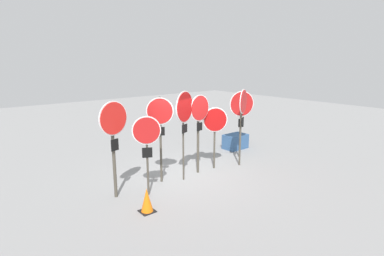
{
  "coord_description": "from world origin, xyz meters",
  "views": [
    {
      "loc": [
        -5.67,
        -7.0,
        3.6
      ],
      "look_at": [
        0.04,
        0.0,
        1.56
      ],
      "focal_mm": 28.0,
      "sensor_mm": 36.0,
      "label": 1
    }
  ],
  "objects_px": {
    "stop_sign_1": "(147,138)",
    "stop_sign_5": "(215,124)",
    "stop_sign_0": "(114,131)",
    "stop_sign_7": "(241,108)",
    "stop_sign_6": "(243,109)",
    "stop_sign_3": "(185,112)",
    "traffic_cone_0": "(147,200)",
    "stop_sign_2": "(160,121)",
    "stop_sign_4": "(199,118)",
    "storage_crate": "(235,141)"
  },
  "relations": [
    {
      "from": "stop_sign_1",
      "to": "stop_sign_5",
      "type": "relative_size",
      "value": 1.05
    },
    {
      "from": "stop_sign_0",
      "to": "stop_sign_7",
      "type": "height_order",
      "value": "stop_sign_0"
    },
    {
      "from": "stop_sign_0",
      "to": "stop_sign_6",
      "type": "bearing_deg",
      "value": -20.15
    },
    {
      "from": "stop_sign_3",
      "to": "stop_sign_7",
      "type": "bearing_deg",
      "value": -13.54
    },
    {
      "from": "stop_sign_0",
      "to": "stop_sign_6",
      "type": "xyz_separation_m",
      "value": [
        4.48,
        -0.4,
        0.16
      ]
    },
    {
      "from": "stop_sign_0",
      "to": "stop_sign_7",
      "type": "bearing_deg",
      "value": -12.41
    },
    {
      "from": "traffic_cone_0",
      "to": "stop_sign_0",
      "type": "bearing_deg",
      "value": 100.09
    },
    {
      "from": "stop_sign_2",
      "to": "stop_sign_7",
      "type": "height_order",
      "value": "stop_sign_2"
    },
    {
      "from": "stop_sign_0",
      "to": "stop_sign_3",
      "type": "distance_m",
      "value": 2.18
    },
    {
      "from": "stop_sign_5",
      "to": "stop_sign_4",
      "type": "bearing_deg",
      "value": -153.02
    },
    {
      "from": "stop_sign_5",
      "to": "storage_crate",
      "type": "relative_size",
      "value": 2.19
    },
    {
      "from": "stop_sign_5",
      "to": "stop_sign_1",
      "type": "bearing_deg",
      "value": -141.89
    },
    {
      "from": "stop_sign_2",
      "to": "storage_crate",
      "type": "distance_m",
      "value": 4.77
    },
    {
      "from": "stop_sign_5",
      "to": "storage_crate",
      "type": "xyz_separation_m",
      "value": [
        2.33,
        1.2,
        -1.26
      ]
    },
    {
      "from": "stop_sign_0",
      "to": "stop_sign_1",
      "type": "relative_size",
      "value": 1.19
    },
    {
      "from": "stop_sign_5",
      "to": "stop_sign_2",
      "type": "bearing_deg",
      "value": -154.3
    },
    {
      "from": "stop_sign_7",
      "to": "storage_crate",
      "type": "height_order",
      "value": "stop_sign_7"
    },
    {
      "from": "stop_sign_0",
      "to": "storage_crate",
      "type": "bearing_deg",
      "value": -4.01
    },
    {
      "from": "storage_crate",
      "to": "stop_sign_7",
      "type": "bearing_deg",
      "value": -128.54
    },
    {
      "from": "stop_sign_7",
      "to": "traffic_cone_0",
      "type": "height_order",
      "value": "stop_sign_7"
    },
    {
      "from": "stop_sign_3",
      "to": "stop_sign_7",
      "type": "xyz_separation_m",
      "value": [
        2.99,
        0.44,
        -0.23
      ]
    },
    {
      "from": "stop_sign_1",
      "to": "traffic_cone_0",
      "type": "bearing_deg",
      "value": -95.86
    },
    {
      "from": "stop_sign_4",
      "to": "stop_sign_3",
      "type": "bearing_deg",
      "value": -173.04
    },
    {
      "from": "stop_sign_5",
      "to": "storage_crate",
      "type": "distance_m",
      "value": 2.91
    },
    {
      "from": "stop_sign_5",
      "to": "storage_crate",
      "type": "bearing_deg",
      "value": 57.62
    },
    {
      "from": "stop_sign_2",
      "to": "stop_sign_3",
      "type": "relative_size",
      "value": 0.94
    },
    {
      "from": "storage_crate",
      "to": "stop_sign_0",
      "type": "bearing_deg",
      "value": -168.91
    },
    {
      "from": "stop_sign_0",
      "to": "traffic_cone_0",
      "type": "xyz_separation_m",
      "value": [
        0.21,
        -1.2,
        -1.55
      ]
    },
    {
      "from": "stop_sign_3",
      "to": "storage_crate",
      "type": "height_order",
      "value": "stop_sign_3"
    },
    {
      "from": "storage_crate",
      "to": "stop_sign_3",
      "type": "bearing_deg",
      "value": -160.08
    },
    {
      "from": "stop_sign_0",
      "to": "stop_sign_2",
      "type": "xyz_separation_m",
      "value": [
        1.5,
        0.11,
        0.06
      ]
    },
    {
      "from": "stop_sign_5",
      "to": "traffic_cone_0",
      "type": "bearing_deg",
      "value": -130.72
    },
    {
      "from": "stop_sign_3",
      "to": "stop_sign_2",
      "type": "bearing_deg",
      "value": 132.96
    },
    {
      "from": "stop_sign_3",
      "to": "stop_sign_5",
      "type": "bearing_deg",
      "value": -15.97
    },
    {
      "from": "stop_sign_7",
      "to": "stop_sign_0",
      "type": "bearing_deg",
      "value": -152.89
    },
    {
      "from": "stop_sign_6",
      "to": "traffic_cone_0",
      "type": "bearing_deg",
      "value": 163.72
    },
    {
      "from": "stop_sign_0",
      "to": "stop_sign_4",
      "type": "height_order",
      "value": "stop_sign_0"
    },
    {
      "from": "stop_sign_3",
      "to": "stop_sign_6",
      "type": "distance_m",
      "value": 2.34
    },
    {
      "from": "stop_sign_5",
      "to": "traffic_cone_0",
      "type": "distance_m",
      "value": 3.73
    },
    {
      "from": "stop_sign_4",
      "to": "traffic_cone_0",
      "type": "relative_size",
      "value": 4.26
    },
    {
      "from": "storage_crate",
      "to": "stop_sign_6",
      "type": "bearing_deg",
      "value": -131.86
    },
    {
      "from": "stop_sign_7",
      "to": "stop_sign_2",
      "type": "bearing_deg",
      "value": -153.53
    },
    {
      "from": "stop_sign_3",
      "to": "traffic_cone_0",
      "type": "relative_size",
      "value": 4.56
    },
    {
      "from": "stop_sign_6",
      "to": "stop_sign_7",
      "type": "xyz_separation_m",
      "value": [
        0.66,
        0.64,
        -0.13
      ]
    },
    {
      "from": "stop_sign_0",
      "to": "stop_sign_1",
      "type": "height_order",
      "value": "stop_sign_0"
    },
    {
      "from": "stop_sign_0",
      "to": "traffic_cone_0",
      "type": "bearing_deg",
      "value": -95.01
    },
    {
      "from": "stop_sign_5",
      "to": "stop_sign_6",
      "type": "relative_size",
      "value": 0.79
    },
    {
      "from": "stop_sign_0",
      "to": "stop_sign_5",
      "type": "relative_size",
      "value": 1.24
    },
    {
      "from": "stop_sign_5",
      "to": "stop_sign_7",
      "type": "height_order",
      "value": "stop_sign_7"
    },
    {
      "from": "stop_sign_0",
      "to": "stop_sign_6",
      "type": "height_order",
      "value": "stop_sign_6"
    }
  ]
}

